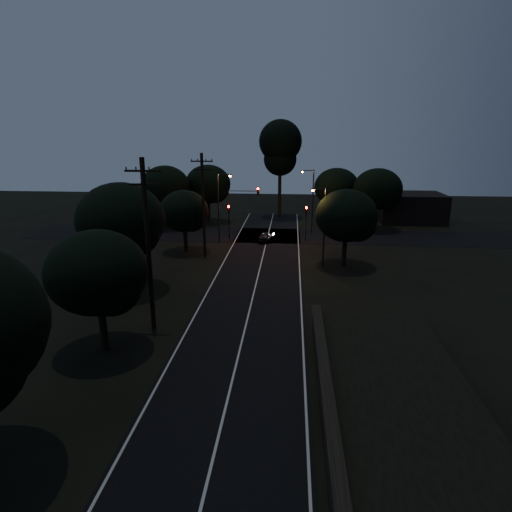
{
  "coord_description": "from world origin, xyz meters",
  "views": [
    {
      "loc": [
        2.86,
        -10.09,
        12.37
      ],
      "look_at": [
        0.0,
        24.0,
        2.5
      ],
      "focal_mm": 30.0,
      "sensor_mm": 36.0,
      "label": 1
    }
  ],
  "objects_px": {
    "signal_mast": "(243,203)",
    "streetlight_c": "(323,221)",
    "streetlight_b": "(311,197)",
    "tall_pine": "(280,147)",
    "signal_left": "(229,216)",
    "signal_right": "(306,217)",
    "utility_pole_mid": "(148,244)",
    "car": "(266,237)",
    "utility_pole_far": "(203,204)",
    "streetlight_a": "(220,203)"
  },
  "relations": [
    {
      "from": "tall_pine",
      "to": "signal_mast",
      "type": "distance_m",
      "value": 16.63
    },
    {
      "from": "streetlight_a",
      "to": "streetlight_b",
      "type": "distance_m",
      "value": 12.19
    },
    {
      "from": "signal_left",
      "to": "signal_mast",
      "type": "height_order",
      "value": "signal_mast"
    },
    {
      "from": "utility_pole_far",
      "to": "signal_right",
      "type": "height_order",
      "value": "utility_pole_far"
    },
    {
      "from": "tall_pine",
      "to": "streetlight_b",
      "type": "height_order",
      "value": "tall_pine"
    },
    {
      "from": "utility_pole_mid",
      "to": "streetlight_a",
      "type": "distance_m",
      "value": 23.04
    },
    {
      "from": "utility_pole_far",
      "to": "signal_right",
      "type": "bearing_deg",
      "value": 37.0
    },
    {
      "from": "car",
      "to": "signal_left",
      "type": "bearing_deg",
      "value": -1.98
    },
    {
      "from": "car",
      "to": "utility_pole_far",
      "type": "bearing_deg",
      "value": 60.47
    },
    {
      "from": "tall_pine",
      "to": "streetlight_c",
      "type": "bearing_deg",
      "value": -79.07
    },
    {
      "from": "signal_right",
      "to": "signal_mast",
      "type": "distance_m",
      "value": 7.66
    },
    {
      "from": "signal_left",
      "to": "streetlight_b",
      "type": "relative_size",
      "value": 0.51
    },
    {
      "from": "tall_pine",
      "to": "signal_left",
      "type": "relative_size",
      "value": 3.5
    },
    {
      "from": "streetlight_c",
      "to": "car",
      "type": "distance_m",
      "value": 11.44
    },
    {
      "from": "utility_pole_mid",
      "to": "streetlight_c",
      "type": "bearing_deg",
      "value": 51.74
    },
    {
      "from": "signal_mast",
      "to": "car",
      "type": "xyz_separation_m",
      "value": [
        2.79,
        -0.99,
        -3.78
      ]
    },
    {
      "from": "signal_right",
      "to": "streetlight_b",
      "type": "distance_m",
      "value": 4.45
    },
    {
      "from": "signal_right",
      "to": "streetlight_a",
      "type": "relative_size",
      "value": 0.51
    },
    {
      "from": "signal_right",
      "to": "signal_mast",
      "type": "height_order",
      "value": "signal_mast"
    },
    {
      "from": "tall_pine",
      "to": "signal_mast",
      "type": "xyz_separation_m",
      "value": [
        -3.91,
        -15.01,
        -5.99
      ]
    },
    {
      "from": "streetlight_b",
      "to": "tall_pine",
      "type": "bearing_deg",
      "value": 111.38
    },
    {
      "from": "signal_mast",
      "to": "streetlight_b",
      "type": "distance_m",
      "value": 9.15
    },
    {
      "from": "signal_right",
      "to": "streetlight_c",
      "type": "bearing_deg",
      "value": -82.98
    },
    {
      "from": "streetlight_a",
      "to": "streetlight_b",
      "type": "relative_size",
      "value": 1.0
    },
    {
      "from": "utility_pole_far",
      "to": "streetlight_c",
      "type": "height_order",
      "value": "utility_pole_far"
    },
    {
      "from": "utility_pole_far",
      "to": "streetlight_c",
      "type": "relative_size",
      "value": 1.4
    },
    {
      "from": "signal_right",
      "to": "utility_pole_far",
      "type": "bearing_deg",
      "value": -143.0
    },
    {
      "from": "signal_left",
      "to": "car",
      "type": "height_order",
      "value": "signal_left"
    },
    {
      "from": "tall_pine",
      "to": "signal_right",
      "type": "xyz_separation_m",
      "value": [
        3.6,
        -15.01,
        -7.49
      ]
    },
    {
      "from": "signal_left",
      "to": "signal_mast",
      "type": "distance_m",
      "value": 2.26
    },
    {
      "from": "utility_pole_mid",
      "to": "utility_pole_far",
      "type": "xyz_separation_m",
      "value": [
        0.0,
        17.0,
        -0.25
      ]
    },
    {
      "from": "utility_pole_far",
      "to": "signal_mast",
      "type": "relative_size",
      "value": 1.68
    },
    {
      "from": "utility_pole_mid",
      "to": "car",
      "type": "relative_size",
      "value": 3.38
    },
    {
      "from": "signal_mast",
      "to": "streetlight_c",
      "type": "distance_m",
      "value": 13.28
    },
    {
      "from": "streetlight_b",
      "to": "streetlight_c",
      "type": "distance_m",
      "value": 14.01
    },
    {
      "from": "streetlight_a",
      "to": "signal_right",
      "type": "bearing_deg",
      "value": 11.34
    },
    {
      "from": "streetlight_a",
      "to": "car",
      "type": "distance_m",
      "value": 6.67
    },
    {
      "from": "signal_left",
      "to": "signal_right",
      "type": "height_order",
      "value": "same"
    },
    {
      "from": "utility_pole_far",
      "to": "car",
      "type": "height_order",
      "value": "utility_pole_far"
    },
    {
      "from": "signal_mast",
      "to": "streetlight_c",
      "type": "bearing_deg",
      "value": -48.81
    },
    {
      "from": "utility_pole_far",
      "to": "signal_left",
      "type": "height_order",
      "value": "utility_pole_far"
    },
    {
      "from": "streetlight_b",
      "to": "car",
      "type": "xyz_separation_m",
      "value": [
        -5.43,
        -5.0,
        -4.08
      ]
    },
    {
      "from": "utility_pole_mid",
      "to": "signal_mast",
      "type": "relative_size",
      "value": 1.76
    },
    {
      "from": "streetlight_c",
      "to": "signal_mast",
      "type": "bearing_deg",
      "value": 131.19
    },
    {
      "from": "utility_pole_far",
      "to": "signal_right",
      "type": "distance_m",
      "value": 13.53
    },
    {
      "from": "utility_pole_far",
      "to": "streetlight_a",
      "type": "bearing_deg",
      "value": 83.41
    },
    {
      "from": "signal_left",
      "to": "streetlight_b",
      "type": "xyz_separation_m",
      "value": [
        9.91,
        4.01,
        1.8
      ]
    },
    {
      "from": "streetlight_c",
      "to": "streetlight_b",
      "type": "bearing_deg",
      "value": 92.14
    },
    {
      "from": "tall_pine",
      "to": "streetlight_a",
      "type": "relative_size",
      "value": 1.79
    },
    {
      "from": "utility_pole_far",
      "to": "car",
      "type": "relative_size",
      "value": 3.22
    }
  ]
}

